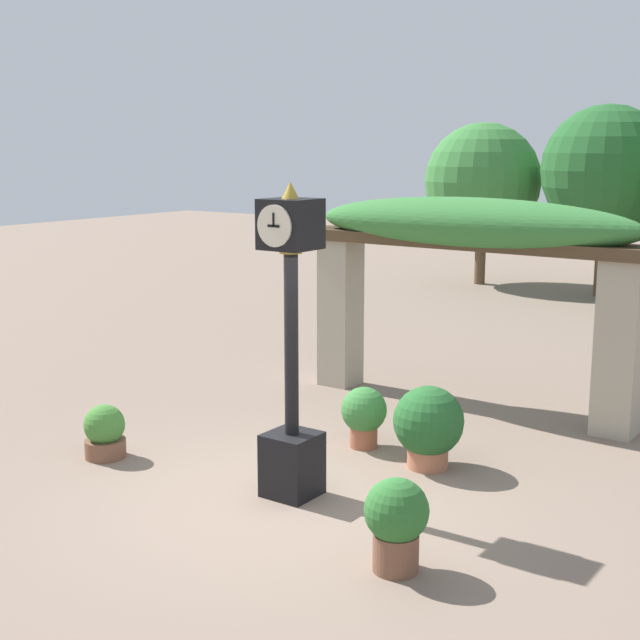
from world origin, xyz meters
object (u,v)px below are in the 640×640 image
at_px(potted_plant_near_left, 396,520).
at_px(potted_plant_far_left, 364,414).
at_px(pedestal_clock, 291,359).
at_px(potted_plant_near_right, 428,424).
at_px(potted_plant_far_right, 105,432).

relative_size(potted_plant_near_left, potted_plant_far_left, 1.11).
relative_size(pedestal_clock, potted_plant_near_left, 3.92).
height_order(potted_plant_near_right, potted_plant_far_right, potted_plant_near_right).
height_order(pedestal_clock, potted_plant_near_right, pedestal_clock).
bearing_deg(potted_plant_near_right, potted_plant_far_left, 170.37).
height_order(pedestal_clock, potted_plant_far_right, pedestal_clock).
bearing_deg(potted_plant_near_left, pedestal_clock, 154.43).
bearing_deg(potted_plant_near_left, potted_plant_near_right, 112.54).
xyz_separation_m(pedestal_clock, potted_plant_far_left, (-0.20, 1.70, -1.04)).
bearing_deg(potted_plant_near_right, pedestal_clock, -116.32).
distance_m(potted_plant_near_right, potted_plant_far_left, 0.98).
height_order(potted_plant_near_left, potted_plant_near_right, potted_plant_near_right).
distance_m(pedestal_clock, potted_plant_near_right, 1.96).
bearing_deg(potted_plant_near_left, potted_plant_far_right, 173.49).
relative_size(potted_plant_near_right, potted_plant_far_right, 1.49).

